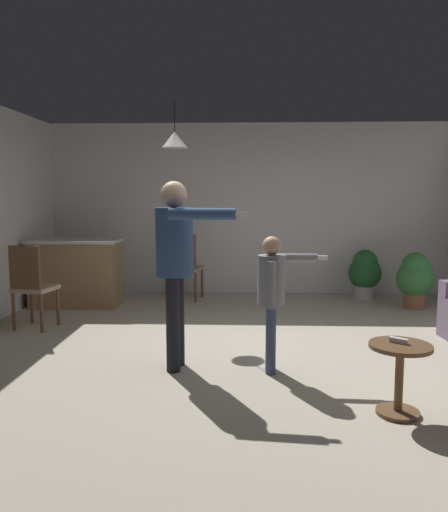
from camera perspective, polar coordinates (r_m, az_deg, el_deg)
The scene contains 12 objects.
ground at distance 5.15m, azimuth 2.92°, elevation -10.86°, with size 7.68×7.68×0.00m, color #B2A893.
wall_back at distance 8.11m, azimuth 2.74°, elevation 5.32°, with size 6.40×0.10×2.70m, color silver.
kitchen_counter at distance 7.48m, azimuth -16.35°, elevation -1.79°, with size 1.26×0.66×0.95m.
side_table_by_couch at distance 3.89m, azimuth 19.23°, elevation -12.12°, with size 0.44×0.44×0.52m.
person_adult at distance 4.50m, azimuth -5.43°, elevation 0.24°, with size 0.81×0.54×1.69m.
person_child at distance 4.46m, azimuth 5.51°, elevation -3.67°, with size 0.63×0.35×1.21m.
dining_chair_by_counter at distance 7.54m, azimuth -4.35°, elevation -0.94°, with size 0.49×0.49×1.00m.
dining_chair_near_wall at distance 6.29m, azimuth -20.94°, elevation -2.94°, with size 0.48×0.48×1.00m.
potted_plant_corner at distance 7.93m, azimuth 15.64°, elevation -1.74°, with size 0.49×0.49×0.75m.
potted_plant_by_wall at distance 7.49m, azimuth 20.83°, elevation -2.30°, with size 0.51×0.51×0.79m.
spare_remote_on_table at distance 3.85m, azimuth 19.14°, elevation -9.02°, with size 0.04×0.13×0.04m, color white.
ceiling_light_pendant at distance 6.40m, azimuth -5.60°, elevation 12.97°, with size 0.32×0.32×0.55m.
Camera 1 is at (-0.06, -4.91, 1.56)m, focal length 35.36 mm.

